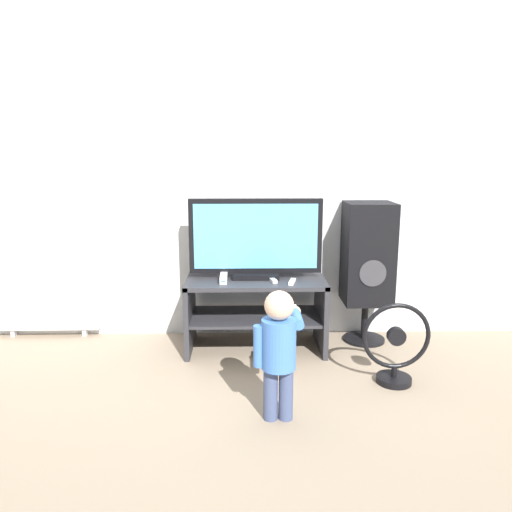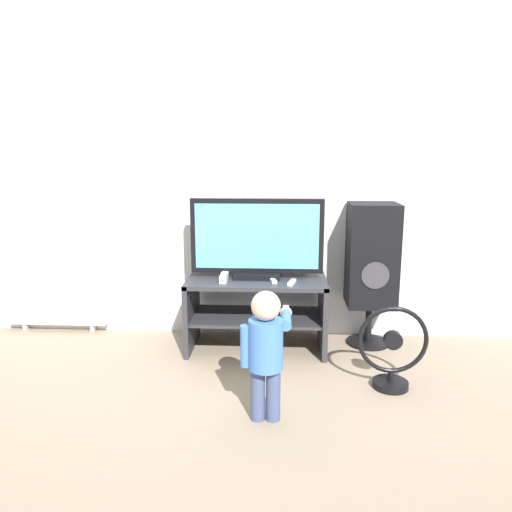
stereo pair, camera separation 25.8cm
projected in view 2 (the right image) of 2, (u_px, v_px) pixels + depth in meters
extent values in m
plane|color=gray|center=(255.00, 361.00, 3.47)|extent=(16.00, 16.00, 0.00)
cube|color=silver|center=(259.00, 169.00, 3.78)|extent=(10.00, 0.06, 2.60)
cube|color=#2D2D33|center=(257.00, 280.00, 3.61)|extent=(1.00, 0.52, 0.03)
cube|color=#2D2D33|center=(257.00, 317.00, 3.67)|extent=(0.96, 0.48, 0.02)
cube|color=#2D2D33|center=(192.00, 312.00, 3.69)|extent=(0.04, 0.52, 0.53)
cube|color=#2D2D33|center=(323.00, 314.00, 3.64)|extent=(0.04, 0.52, 0.53)
cube|color=black|center=(257.00, 275.00, 3.63)|extent=(0.33, 0.20, 0.04)
cube|color=black|center=(257.00, 236.00, 3.57)|extent=(0.95, 0.05, 0.54)
cube|color=#59B2EA|center=(257.00, 237.00, 3.54)|extent=(0.88, 0.01, 0.47)
cube|color=white|center=(224.00, 278.00, 3.53)|extent=(0.05, 0.17, 0.05)
cube|color=#3F8CE5|center=(223.00, 281.00, 3.45)|extent=(0.03, 0.00, 0.01)
cube|color=white|center=(292.00, 282.00, 3.46)|extent=(0.06, 0.13, 0.02)
cylinder|color=#337FD8|center=(292.00, 281.00, 3.45)|extent=(0.01, 0.01, 0.00)
cube|color=white|center=(273.00, 280.00, 3.52)|extent=(0.07, 0.13, 0.02)
cylinder|color=#337FD8|center=(273.00, 278.00, 3.52)|extent=(0.01, 0.01, 0.00)
cylinder|color=#3F4C72|center=(258.00, 394.00, 2.70)|extent=(0.08, 0.08, 0.30)
cylinder|color=#3F4C72|center=(273.00, 394.00, 2.69)|extent=(0.08, 0.08, 0.30)
cylinder|color=#3F72C6|center=(266.00, 344.00, 2.63)|extent=(0.18, 0.18, 0.27)
sphere|color=beige|center=(266.00, 306.00, 2.59)|extent=(0.16, 0.16, 0.16)
cylinder|color=#3F72C6|center=(246.00, 346.00, 2.64)|extent=(0.06, 0.06, 0.23)
cylinder|color=#3F72C6|center=(286.00, 319.00, 2.72)|extent=(0.06, 0.23, 0.06)
sphere|color=beige|center=(286.00, 313.00, 2.83)|extent=(0.07, 0.07, 0.07)
cube|color=white|center=(286.00, 310.00, 2.87)|extent=(0.03, 0.13, 0.02)
cylinder|color=black|center=(368.00, 342.00, 3.79)|extent=(0.32, 0.32, 0.02)
cylinder|color=black|center=(368.00, 324.00, 3.76)|extent=(0.05, 0.05, 0.31)
cube|color=black|center=(372.00, 255.00, 3.65)|extent=(0.35, 0.34, 0.76)
cylinder|color=#38383D|center=(375.00, 276.00, 3.51)|extent=(0.19, 0.01, 0.19)
cylinder|color=black|center=(390.00, 384.00, 3.09)|extent=(0.22, 0.22, 0.04)
cylinder|color=black|center=(391.00, 376.00, 3.08)|extent=(0.04, 0.04, 0.07)
torus|color=black|center=(393.00, 340.00, 3.03)|extent=(0.43, 0.03, 0.43)
cylinder|color=black|center=(393.00, 340.00, 3.03)|extent=(0.11, 0.05, 0.11)
cube|color=white|center=(56.00, 286.00, 3.99)|extent=(0.80, 0.08, 0.64)
cube|color=silver|center=(26.00, 326.00, 4.08)|extent=(0.03, 0.05, 0.06)
cube|color=silver|center=(93.00, 327.00, 4.05)|extent=(0.03, 0.05, 0.06)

